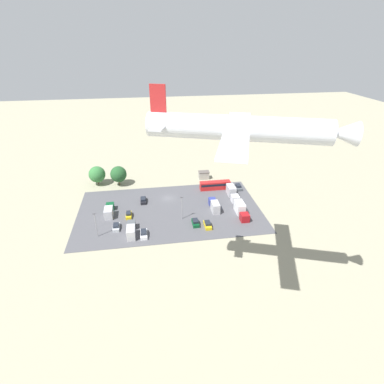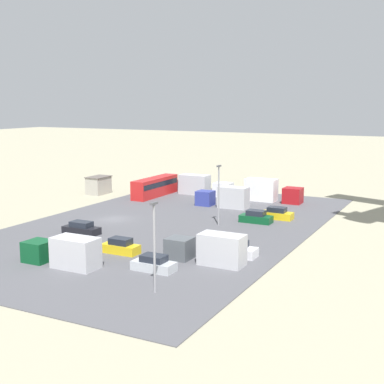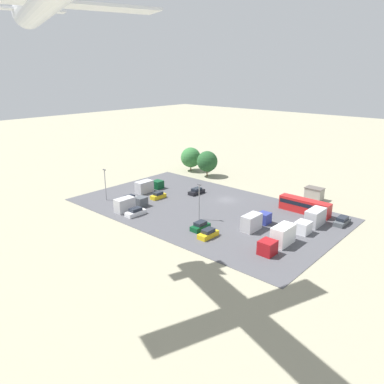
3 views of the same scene
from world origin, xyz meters
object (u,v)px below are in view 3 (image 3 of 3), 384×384
object	(u,v)px
parked_car_2	(342,221)
parked_car_5	(130,199)
shed_building	(314,194)
parked_car_4	(208,234)
parked_truck_3	(279,238)
parked_truck_0	(312,220)
bus	(305,206)
parked_truck_1	(129,204)
parked_car_6	(136,212)
parked_truck_4	(148,186)
parked_truck_2	(255,221)
parked_car_0	(158,196)
parked_car_3	(200,226)
parked_car_1	(197,191)

from	to	relation	value
parked_car_2	parked_car_5	size ratio (longest dim) A/B	1.16
shed_building	parked_car_4	distance (m)	34.33
parked_car_5	parked_truck_3	size ratio (longest dim) A/B	0.45
parked_truck_0	bus	bearing A→B (deg)	-54.15
bus	parked_truck_1	bearing A→B (deg)	-50.89
parked_car_4	parked_car_6	xyz separation A→B (m)	(18.92, 1.75, 0.00)
parked_truck_0	parked_truck_3	xyz separation A→B (m)	(0.53, 12.24, 0.08)
parked_truck_4	parked_car_5	bearing A→B (deg)	-72.05
shed_building	parked_car_4	world-z (taller)	shed_building
parked_truck_1	parked_truck_3	distance (m)	34.80
parked_car_4	parked_car_6	bearing A→B (deg)	5.30
shed_building	parked_car_6	size ratio (longest dim) A/B	0.92
parked_car_2	parked_truck_4	distance (m)	47.46
shed_building	parked_truck_2	bearing A→B (deg)	87.33
bus	parked_car_4	xyz separation A→B (m)	(7.68, 23.93, -1.00)
shed_building	parked_car_0	world-z (taller)	shed_building
parked_car_2	parked_car_4	bearing A→B (deg)	54.54
parked_car_0	parked_car_3	world-z (taller)	parked_car_3
parked_car_1	parked_car_5	xyz separation A→B (m)	(8.10, 15.11, -0.01)
bus	parked_car_1	size ratio (longest dim) A/B	2.47
parked_truck_3	parked_car_4	bearing A→B (deg)	23.36
parked_truck_0	parked_truck_2	bearing A→B (deg)	43.74
parked_car_2	parked_truck_4	bearing A→B (deg)	14.04
parked_truck_1	parked_car_3	bearing A→B (deg)	6.81
parked_car_3	parked_car_6	size ratio (longest dim) A/B	0.91
parked_car_1	parked_truck_4	size ratio (longest dim) A/B	0.56
parked_car_6	parked_truck_1	world-z (taller)	parked_truck_1
parked_car_2	parked_truck_3	world-z (taller)	parked_truck_3
bus	parked_car_5	distance (m)	40.42
shed_building	parked_car_2	size ratio (longest dim) A/B	0.89
shed_building	parked_truck_3	bearing A→B (deg)	102.83
parked_car_2	parked_car_5	xyz separation A→B (m)	(43.32, 19.89, -0.04)
shed_building	parked_truck_4	size ratio (longest dim) A/B	0.52
parked_car_4	parked_car_6	size ratio (longest dim) A/B	0.93
parked_car_3	parked_car_2	bearing A→B (deg)	47.08
shed_building	parked_car_0	xyz separation A→B (m)	(28.85, 24.64, -0.78)
parked_car_6	parked_truck_1	xyz separation A→B (m)	(3.51, -1.20, 0.72)
shed_building	parked_truck_3	size ratio (longest dim) A/B	0.47
parked_car_1	parked_truck_3	xyz separation A→B (m)	(-30.73, 13.08, 0.97)
parked_truck_1	parked_car_6	bearing A→B (deg)	-18.83
parked_truck_0	parked_truck_3	distance (m)	12.25
parked_car_3	parked_truck_1	world-z (taller)	parked_truck_1
parked_car_1	parked_car_6	size ratio (longest dim) A/B	0.99
bus	parked_car_6	distance (m)	37.00
parked_car_4	parked_car_6	distance (m)	19.00
parked_car_5	bus	bearing A→B (deg)	-148.98
parked_car_1	parked_car_4	size ratio (longest dim) A/B	1.06
bus	parked_car_5	world-z (taller)	bus
parked_car_4	parked_car_5	xyz separation A→B (m)	(26.94, -3.11, -0.05)
parked_car_5	parked_truck_0	size ratio (longest dim) A/B	0.44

